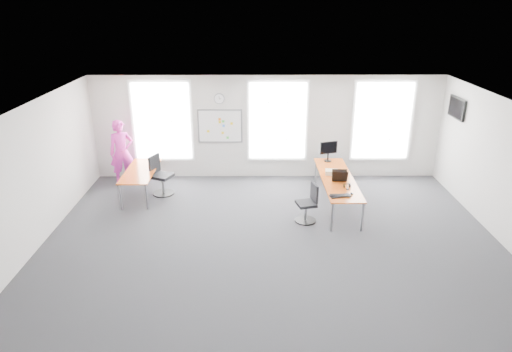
{
  "coord_description": "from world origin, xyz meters",
  "views": [
    {
      "loc": [
        -0.4,
        -8.73,
        5.0
      ],
      "look_at": [
        -0.33,
        1.2,
        1.1
      ],
      "focal_mm": 32.0,
      "sensor_mm": 36.0,
      "label": 1
    }
  ],
  "objects_px": {
    "desk_right": "(337,180)",
    "chair_left": "(160,177)",
    "desk_left": "(141,172)",
    "monitor": "(328,150)",
    "chair_right": "(308,205)",
    "headphones": "(347,186)",
    "person": "(122,152)",
    "keyboard": "(340,196)"
  },
  "relations": [
    {
      "from": "person",
      "to": "desk_left",
      "type": "bearing_deg",
      "value": -75.52
    },
    {
      "from": "chair_left",
      "to": "keyboard",
      "type": "distance_m",
      "value": 4.89
    },
    {
      "from": "desk_right",
      "to": "chair_right",
      "type": "height_order",
      "value": "chair_right"
    },
    {
      "from": "chair_left",
      "to": "monitor",
      "type": "height_order",
      "value": "monitor"
    },
    {
      "from": "chair_right",
      "to": "monitor",
      "type": "xyz_separation_m",
      "value": [
        0.78,
        2.18,
        0.66
      ]
    },
    {
      "from": "chair_left",
      "to": "headphones",
      "type": "relative_size",
      "value": 6.37
    },
    {
      "from": "desk_right",
      "to": "headphones",
      "type": "height_order",
      "value": "headphones"
    },
    {
      "from": "desk_right",
      "to": "desk_left",
      "type": "bearing_deg",
      "value": 172.88
    },
    {
      "from": "desk_left",
      "to": "monitor",
      "type": "bearing_deg",
      "value": 6.83
    },
    {
      "from": "person",
      "to": "monitor",
      "type": "distance_m",
      "value": 5.81
    },
    {
      "from": "desk_right",
      "to": "chair_left",
      "type": "bearing_deg",
      "value": 171.09
    },
    {
      "from": "chair_right",
      "to": "person",
      "type": "xyz_separation_m",
      "value": [
        -5.02,
        2.46,
        0.51
      ]
    },
    {
      "from": "chair_right",
      "to": "monitor",
      "type": "bearing_deg",
      "value": 146.48
    },
    {
      "from": "chair_left",
      "to": "headphones",
      "type": "distance_m",
      "value": 4.96
    },
    {
      "from": "chair_left",
      "to": "headphones",
      "type": "height_order",
      "value": "chair_left"
    },
    {
      "from": "desk_left",
      "to": "chair_left",
      "type": "distance_m",
      "value": 0.53
    },
    {
      "from": "desk_right",
      "to": "desk_left",
      "type": "relative_size",
      "value": 1.56
    },
    {
      "from": "headphones",
      "to": "desk_left",
      "type": "bearing_deg",
      "value": 171.72
    },
    {
      "from": "chair_left",
      "to": "monitor",
      "type": "xyz_separation_m",
      "value": [
        4.59,
        0.52,
        0.61
      ]
    },
    {
      "from": "chair_right",
      "to": "chair_left",
      "type": "height_order",
      "value": "chair_left"
    },
    {
      "from": "chair_left",
      "to": "headphones",
      "type": "bearing_deg",
      "value": -82.85
    },
    {
      "from": "person",
      "to": "keyboard",
      "type": "distance_m",
      "value": 6.32
    },
    {
      "from": "chair_right",
      "to": "desk_right",
      "type": "bearing_deg",
      "value": 124.51
    },
    {
      "from": "chair_right",
      "to": "headphones",
      "type": "bearing_deg",
      "value": 94.2
    },
    {
      "from": "desk_left",
      "to": "chair_right",
      "type": "distance_m",
      "value": 4.59
    },
    {
      "from": "chair_right",
      "to": "chair_left",
      "type": "bearing_deg",
      "value": -127.46
    },
    {
      "from": "chair_right",
      "to": "monitor",
      "type": "distance_m",
      "value": 2.41
    },
    {
      "from": "desk_left",
      "to": "headphones",
      "type": "height_order",
      "value": "headphones"
    },
    {
      "from": "person",
      "to": "monitor",
      "type": "height_order",
      "value": "person"
    },
    {
      "from": "desk_right",
      "to": "keyboard",
      "type": "bearing_deg",
      "value": -96.63
    },
    {
      "from": "desk_left",
      "to": "chair_left",
      "type": "bearing_deg",
      "value": 9.92
    },
    {
      "from": "headphones",
      "to": "chair_left",
      "type": "bearing_deg",
      "value": 169.4
    },
    {
      "from": "desk_left",
      "to": "keyboard",
      "type": "relative_size",
      "value": 4.03
    },
    {
      "from": "desk_left",
      "to": "chair_right",
      "type": "bearing_deg",
      "value": -20.09
    },
    {
      "from": "desk_left",
      "to": "chair_right",
      "type": "height_order",
      "value": "chair_right"
    },
    {
      "from": "desk_right",
      "to": "chair_left",
      "type": "xyz_separation_m",
      "value": [
        -4.64,
        0.73,
        -0.21
      ]
    },
    {
      "from": "desk_left",
      "to": "chair_right",
      "type": "xyz_separation_m",
      "value": [
        4.31,
        -1.58,
        -0.24
      ]
    },
    {
      "from": "desk_right",
      "to": "keyboard",
      "type": "relative_size",
      "value": 6.27
    },
    {
      "from": "monitor",
      "to": "desk_right",
      "type": "bearing_deg",
      "value": -105.55
    },
    {
      "from": "keyboard",
      "to": "chair_left",
      "type": "bearing_deg",
      "value": 144.04
    },
    {
      "from": "chair_left",
      "to": "monitor",
      "type": "distance_m",
      "value": 4.66
    },
    {
      "from": "monitor",
      "to": "person",
      "type": "bearing_deg",
      "value": 159.45
    }
  ]
}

